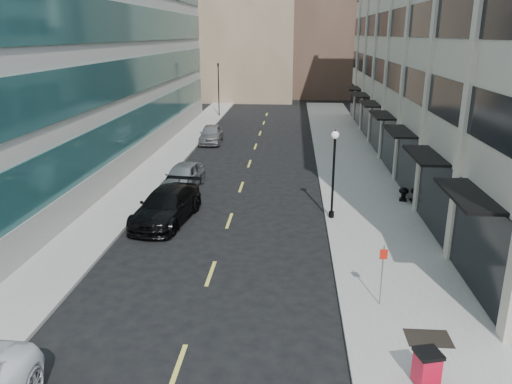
# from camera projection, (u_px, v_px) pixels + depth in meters

# --- Properties ---
(sidewalk_right) EXTENTS (5.00, 80.00, 0.15)m
(sidewalk_right) POSITION_uv_depth(u_px,v_px,m) (361.00, 188.00, 31.10)
(sidewalk_right) COLOR gray
(sidewalk_right) RESTS_ON ground
(sidewalk_left) EXTENTS (3.00, 80.00, 0.15)m
(sidewalk_left) POSITION_uv_depth(u_px,v_px,m) (141.00, 184.00, 32.09)
(sidewalk_left) COLOR gray
(sidewalk_left) RESTS_ON ground
(building_right) EXTENTS (15.30, 46.50, 18.25)m
(building_right) POSITION_uv_depth(u_px,v_px,m) (495.00, 38.00, 34.37)
(building_right) COLOR #B8AE9B
(building_right) RESTS_ON ground
(building_left) EXTENTS (16.14, 46.00, 20.00)m
(building_left) POSITION_uv_depth(u_px,v_px,m) (33.00, 24.00, 36.41)
(building_left) COLOR beige
(building_left) RESTS_ON ground
(skyline_tan_near) EXTENTS (14.00, 18.00, 28.00)m
(skyline_tan_near) POSITION_uv_depth(u_px,v_px,m) (247.00, 0.00, 73.31)
(skyline_tan_near) COLOR #9D8366
(skyline_tan_near) RESTS_ON ground
(skyline_tan_far) EXTENTS (12.00, 14.00, 22.00)m
(skyline_tan_far) POSITION_uv_depth(u_px,v_px,m) (194.00, 23.00, 84.44)
(skyline_tan_far) COLOR #9D8366
(skyline_tan_far) RESTS_ON ground
(skyline_stone) EXTENTS (10.00, 14.00, 20.00)m
(skyline_stone) POSITION_uv_depth(u_px,v_px,m) (399.00, 29.00, 71.06)
(skyline_stone) COLOR #B8AE9B
(skyline_stone) RESTS_ON ground
(grate_far) EXTENTS (1.40, 1.00, 0.01)m
(grate_far) POSITION_uv_depth(u_px,v_px,m) (428.00, 338.00, 15.67)
(grate_far) COLOR black
(grate_far) RESTS_ON sidewalk_right
(road_centerline) EXTENTS (0.15, 68.20, 0.01)m
(road_centerline) POSITION_uv_depth(u_px,v_px,m) (236.00, 202.00, 28.80)
(road_centerline) COLOR #D8CC4C
(road_centerline) RESTS_ON ground
(traffic_signal) EXTENTS (0.66, 0.66, 6.98)m
(traffic_signal) POSITION_uv_depth(u_px,v_px,m) (218.00, 67.00, 56.92)
(traffic_signal) COLOR black
(traffic_signal) RESTS_ON ground
(car_black_pickup) EXTENTS (3.12, 6.09, 1.69)m
(car_black_pickup) POSITION_uv_depth(u_px,v_px,m) (167.00, 206.00, 25.63)
(car_black_pickup) COLOR black
(car_black_pickup) RESTS_ON ground
(car_silver_sedan) EXTENTS (2.36, 4.92, 1.62)m
(car_silver_sedan) POSITION_uv_depth(u_px,v_px,m) (183.00, 176.00, 31.03)
(car_silver_sedan) COLOR gray
(car_silver_sedan) RESTS_ON ground
(car_grey_sedan) EXTENTS (2.11, 4.79, 1.60)m
(car_grey_sedan) POSITION_uv_depth(u_px,v_px,m) (211.00, 134.00, 44.22)
(car_grey_sedan) COLOR gray
(car_grey_sedan) RESTS_ON ground
(trash_bin) EXTENTS (0.80, 0.81, 1.06)m
(trash_bin) POSITION_uv_depth(u_px,v_px,m) (427.00, 367.00, 13.42)
(trash_bin) COLOR red
(trash_bin) RESTS_ON sidewalk_right
(lamppost) EXTENTS (0.39, 0.39, 4.66)m
(lamppost) POSITION_uv_depth(u_px,v_px,m) (334.00, 167.00, 25.19)
(lamppost) COLOR black
(lamppost) RESTS_ON sidewalk_right
(sign_post) EXTENTS (0.26, 0.06, 2.26)m
(sign_post) POSITION_uv_depth(u_px,v_px,m) (383.00, 266.00, 17.22)
(sign_post) COLOR slate
(sign_post) RESTS_ON sidewalk_right
(urn_planter) EXTENTS (0.57, 0.57, 0.79)m
(urn_planter) POSITION_uv_depth(u_px,v_px,m) (404.00, 193.00, 28.46)
(urn_planter) COLOR black
(urn_planter) RESTS_ON sidewalk_right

